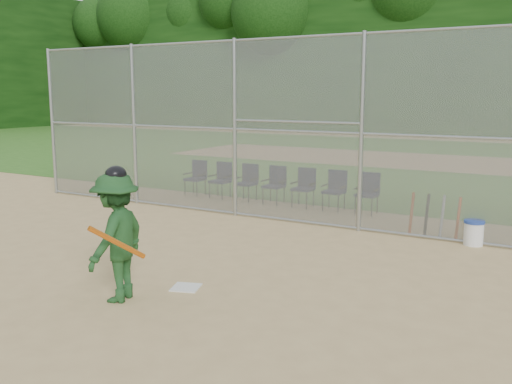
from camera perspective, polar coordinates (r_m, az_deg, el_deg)
The scene contains 16 objects.
ground at distance 8.21m, azimuth -8.91°, elevation -10.20°, with size 100.00×100.00×0.00m, color tan.
grass_strip at distance 24.62m, azimuth 18.38°, elevation 2.83°, with size 100.00×100.00×0.00m, color #32661E.
dirt_patch_far at distance 24.62m, azimuth 18.38°, elevation 2.84°, with size 24.00×24.00×0.00m, color tan.
backstop_fence at distance 12.03m, azimuth 6.00°, elevation 6.32°, with size 16.09×0.09×4.00m.
treeline at distance 26.56m, azimuth 19.97°, elevation 15.11°, with size 81.00×60.00×11.00m.
home_plate at distance 8.47m, azimuth -7.02°, elevation -9.45°, with size 0.39×0.39×0.02m, color white.
batter_at_plate at distance 7.93m, azimuth -13.79°, elevation -4.30°, with size 1.02×1.38×1.86m.
water_cooler at distance 11.38m, azimuth 20.94°, elevation -3.80°, with size 0.37×0.37×0.47m.
spare_bats at distance 11.75m, azimuth 17.41°, elevation -2.31°, with size 0.96×0.33×0.84m.
chair_0 at distance 15.85m, azimuth -6.12°, elevation 1.38°, with size 0.54×0.52×0.96m, color black, non-canonical shape.
chair_1 at distance 15.38m, azimuth -3.64°, elevation 1.16°, with size 0.54×0.52×0.96m, color black, non-canonical shape.
chair_2 at distance 14.94m, azimuth -1.01°, elevation 0.92°, with size 0.54×0.52×0.96m, color black, non-canonical shape.
chair_3 at distance 14.54m, azimuth 1.77°, elevation 0.67°, with size 0.54×0.52×0.96m, color black, non-canonical shape.
chair_4 at distance 14.18m, azimuth 4.71°, elevation 0.40°, with size 0.54×0.52×0.96m, color black, non-canonical shape.
chair_5 at distance 13.85m, azimuth 7.79°, elevation 0.12°, with size 0.54×0.52×0.96m, color black, non-canonical shape.
chair_6 at distance 13.56m, azimuth 11.01°, elevation -0.17°, with size 0.54×0.52×0.96m, color black, non-canonical shape.
Camera 1 is at (4.89, -5.97, 2.80)m, focal length 40.00 mm.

